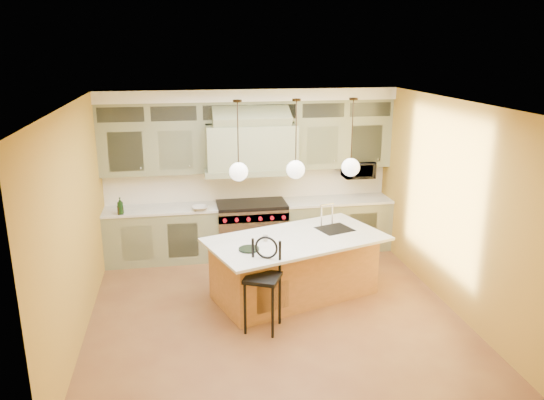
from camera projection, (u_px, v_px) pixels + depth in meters
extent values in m
plane|color=brown|center=(273.00, 311.00, 7.43)|extent=(5.00, 5.00, 0.00)
plane|color=white|center=(273.00, 102.00, 6.62)|extent=(5.00, 5.00, 0.00)
plane|color=#B38A31|center=(248.00, 171.00, 9.39)|extent=(5.00, 0.00, 5.00)
plane|color=#B38A31|center=(323.00, 298.00, 4.66)|extent=(5.00, 0.00, 5.00)
plane|color=#B38A31|center=(76.00, 223.00, 6.61)|extent=(0.00, 5.00, 5.00)
plane|color=#B38A31|center=(448.00, 203.00, 7.44)|extent=(0.00, 5.00, 5.00)
cube|color=gray|center=(162.00, 235.00, 9.11)|extent=(1.90, 0.65, 0.90)
cube|color=gray|center=(336.00, 225.00, 9.62)|extent=(1.90, 0.65, 0.90)
cube|color=white|center=(161.00, 209.00, 8.97)|extent=(1.90, 0.68, 0.04)
cube|color=white|center=(337.00, 200.00, 9.49)|extent=(1.90, 0.68, 0.04)
cube|color=white|center=(249.00, 183.00, 9.44)|extent=(5.00, 0.04, 0.56)
cube|color=gray|center=(153.00, 149.00, 8.82)|extent=(1.75, 0.35, 0.85)
cube|color=gray|center=(340.00, 143.00, 9.36)|extent=(1.75, 0.35, 0.85)
cube|color=gray|center=(251.00, 146.00, 8.92)|extent=(1.50, 0.70, 0.75)
cube|color=#737959|center=(251.00, 169.00, 9.03)|extent=(1.60, 0.76, 0.10)
cube|color=#333833|center=(249.00, 111.00, 8.92)|extent=(5.00, 0.35, 0.35)
cube|color=white|center=(249.00, 94.00, 8.83)|extent=(5.00, 0.47, 0.20)
cube|color=silver|center=(252.00, 230.00, 9.34)|extent=(1.20, 0.70, 0.90)
cube|color=black|center=(251.00, 204.00, 9.21)|extent=(1.20, 0.70, 0.06)
cube|color=silver|center=(254.00, 218.00, 8.95)|extent=(1.20, 0.06, 0.14)
cube|color=#A06F38|center=(294.00, 267.00, 7.80)|extent=(2.49, 1.74, 0.88)
cube|color=white|center=(296.00, 239.00, 7.63)|extent=(2.81, 2.06, 0.04)
cube|color=black|center=(335.00, 230.00, 7.99)|extent=(0.60, 0.56, 0.05)
cylinder|color=black|center=(245.00, 309.00, 6.76)|extent=(0.04, 0.04, 0.71)
cylinder|color=black|center=(273.00, 313.00, 6.66)|extent=(0.04, 0.04, 0.71)
cylinder|color=black|center=(253.00, 296.00, 7.09)|extent=(0.04, 0.04, 0.71)
cylinder|color=black|center=(280.00, 300.00, 7.00)|extent=(0.04, 0.04, 0.71)
cube|color=black|center=(263.00, 278.00, 6.77)|extent=(0.57, 0.57, 0.05)
torus|color=black|center=(266.00, 248.00, 6.85)|extent=(0.29, 0.16, 0.31)
imported|color=black|center=(358.00, 169.00, 9.48)|extent=(0.54, 0.37, 0.30)
imported|color=black|center=(120.00, 206.00, 8.59)|extent=(0.12, 0.12, 0.28)
imported|color=black|center=(120.00, 209.00, 8.60)|extent=(0.10, 0.10, 0.20)
imported|color=beige|center=(200.00, 208.00, 8.83)|extent=(0.29, 0.29, 0.07)
imported|color=beige|center=(265.00, 238.00, 7.49)|extent=(0.09, 0.09, 0.08)
cylinder|color=#2D2319|center=(237.00, 101.00, 6.98)|extent=(0.12, 0.12, 0.03)
cylinder|color=#2D2319|center=(238.00, 134.00, 7.11)|extent=(0.02, 0.02, 0.93)
sphere|color=white|center=(239.00, 172.00, 7.25)|extent=(0.26, 0.26, 0.26)
cylinder|color=#2D2319|center=(296.00, 100.00, 7.12)|extent=(0.12, 0.12, 0.03)
cylinder|color=#2D2319|center=(296.00, 133.00, 7.24)|extent=(0.02, 0.02, 0.93)
sphere|color=white|center=(296.00, 170.00, 7.39)|extent=(0.26, 0.26, 0.26)
cylinder|color=#2D2319|center=(354.00, 99.00, 7.25)|extent=(0.12, 0.12, 0.03)
cylinder|color=#2D2319|center=(352.00, 131.00, 7.37)|extent=(0.02, 0.02, 0.93)
sphere|color=white|center=(351.00, 167.00, 7.52)|extent=(0.26, 0.26, 0.26)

